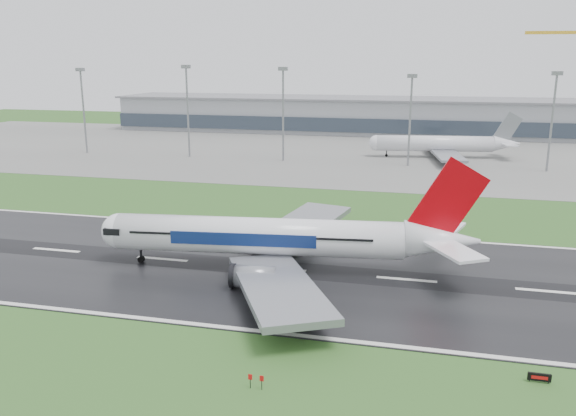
# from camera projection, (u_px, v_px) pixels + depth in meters

# --- Properties ---
(ground) EXTENTS (520.00, 520.00, 0.00)m
(ground) POSITION_uv_depth(u_px,v_px,m) (278.00, 269.00, 92.32)
(ground) COLOR #28531E
(ground) RESTS_ON ground
(runway) EXTENTS (400.00, 45.00, 0.10)m
(runway) POSITION_uv_depth(u_px,v_px,m) (278.00, 269.00, 92.31)
(runway) COLOR black
(runway) RESTS_ON ground
(apron) EXTENTS (400.00, 130.00, 0.08)m
(apron) POSITION_uv_depth(u_px,v_px,m) (365.00, 152.00, 210.10)
(apron) COLOR slate
(apron) RESTS_ON ground
(terminal) EXTENTS (240.00, 36.00, 15.00)m
(terminal) POSITION_uv_depth(u_px,v_px,m) (380.00, 116.00, 264.79)
(terminal) COLOR gray
(terminal) RESTS_ON ground
(main_airliner) EXTENTS (65.84, 63.35, 17.60)m
(main_airliner) POSITION_uv_depth(u_px,v_px,m) (285.00, 215.00, 90.34)
(main_airliner) COLOR white
(main_airliner) RESTS_ON runway
(parked_airliner) EXTENTS (57.86, 54.90, 15.03)m
(parked_airliner) POSITION_uv_depth(u_px,v_px,m) (441.00, 135.00, 196.67)
(parked_airliner) COLOR silver
(parked_airliner) RESTS_ON apron
(runway_sign) EXTENTS (2.31, 0.49, 1.04)m
(runway_sign) POSITION_uv_depth(u_px,v_px,m) (539.00, 378.00, 59.77)
(runway_sign) COLOR black
(runway_sign) RESTS_ON ground
(floodmast_0) EXTENTS (0.64, 0.64, 28.49)m
(floodmast_0) POSITION_uv_depth(u_px,v_px,m) (84.00, 113.00, 204.94)
(floodmast_0) COLOR gray
(floodmast_0) RESTS_ON ground
(floodmast_1) EXTENTS (0.64, 0.64, 29.58)m
(floodmast_1) POSITION_uv_depth(u_px,v_px,m) (188.00, 114.00, 195.88)
(floodmast_1) COLOR gray
(floodmast_1) RESTS_ON ground
(floodmast_2) EXTENTS (0.64, 0.64, 29.00)m
(floodmast_2) POSITION_uv_depth(u_px,v_px,m) (283.00, 117.00, 188.44)
(floodmast_2) COLOR gray
(floodmast_2) RESTS_ON ground
(floodmast_3) EXTENTS (0.64, 0.64, 27.02)m
(floodmast_3) POSITION_uv_depth(u_px,v_px,m) (410.00, 123.00, 179.53)
(floodmast_3) COLOR gray
(floodmast_3) RESTS_ON ground
(floodmast_4) EXTENTS (0.64, 0.64, 28.00)m
(floodmast_4) POSITION_uv_depth(u_px,v_px,m) (552.00, 124.00, 170.18)
(floodmast_4) COLOR gray
(floodmast_4) RESTS_ON ground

